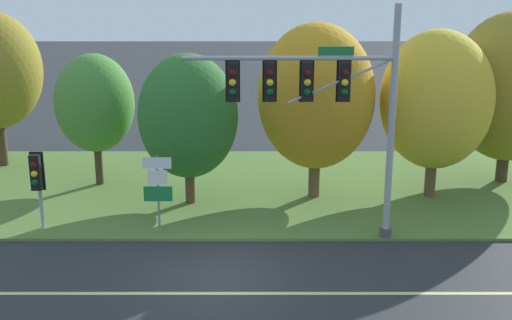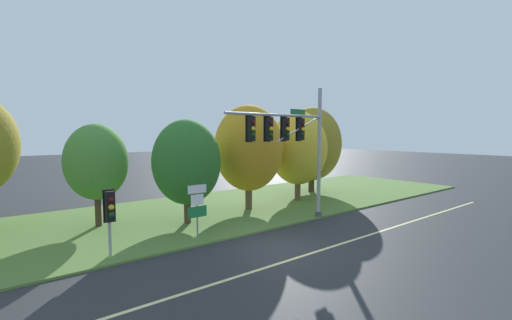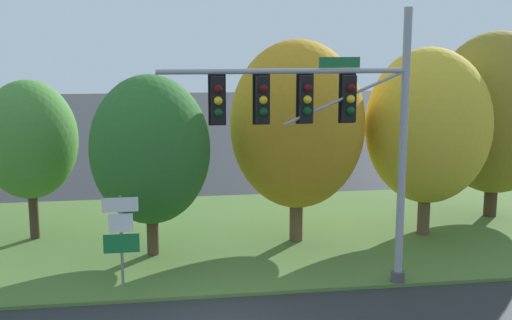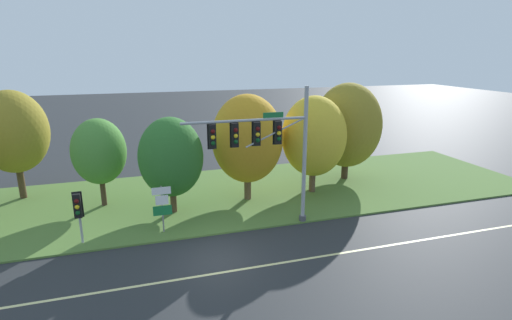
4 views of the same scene
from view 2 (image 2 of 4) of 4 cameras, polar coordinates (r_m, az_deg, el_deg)
ground_plane at (r=15.55m, az=4.23°, el=-14.54°), size 160.00×160.00×0.00m
lane_stripe at (r=14.74m, az=7.50°, el=-15.65°), size 36.00×0.16×0.01m
grass_verge at (r=22.10m, az=-10.51°, el=-8.70°), size 48.00×11.50×0.10m
traffic_signal_mast at (r=18.92m, az=6.14°, el=3.60°), size 6.82×0.49×7.58m
pedestrian_signal_near_kerb at (r=14.94m, az=-23.16°, el=-7.62°), size 0.46×0.55×2.73m
route_sign_post at (r=16.66m, az=-9.76°, el=-7.28°), size 0.98×0.08×2.57m
tree_behind_signpost at (r=19.97m, az=-25.06°, el=-0.31°), size 3.22×3.22×5.47m
tree_mid_verge at (r=19.12m, az=-11.49°, el=-0.36°), size 3.74×3.74×5.73m
tree_tall_centre at (r=22.28m, az=-1.24°, el=1.99°), size 4.48×4.48×6.80m
tree_right_far at (r=25.39m, az=7.01°, el=1.95°), size 4.30×4.30×6.54m
tree_furthest_back at (r=29.28m, az=9.29°, el=2.65°), size 4.94×4.94×7.14m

